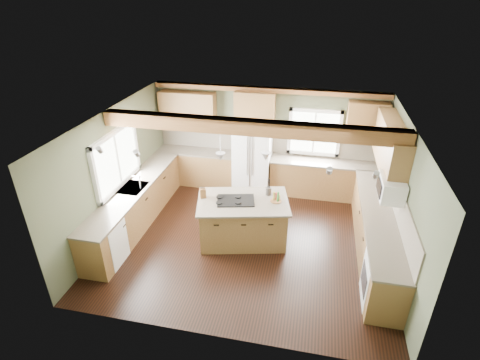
# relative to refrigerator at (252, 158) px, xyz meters

# --- Properties ---
(floor) EXTENTS (5.60, 5.60, 0.00)m
(floor) POSITION_rel_refrigerator_xyz_m (0.30, -2.12, -0.90)
(floor) COLOR black
(floor) RESTS_ON ground
(ceiling) EXTENTS (5.60, 5.60, 0.00)m
(ceiling) POSITION_rel_refrigerator_xyz_m (0.30, -2.12, 1.70)
(ceiling) COLOR silver
(ceiling) RESTS_ON wall_back
(wall_back) EXTENTS (5.60, 0.00, 5.60)m
(wall_back) POSITION_rel_refrigerator_xyz_m (0.30, 0.38, 0.40)
(wall_back) COLOR #4B553C
(wall_back) RESTS_ON ground
(wall_left) EXTENTS (0.00, 5.00, 5.00)m
(wall_left) POSITION_rel_refrigerator_xyz_m (-2.50, -2.12, 0.40)
(wall_left) COLOR #4B553C
(wall_left) RESTS_ON ground
(wall_right) EXTENTS (0.00, 5.00, 5.00)m
(wall_right) POSITION_rel_refrigerator_xyz_m (3.10, -2.12, 0.40)
(wall_right) COLOR #4B553C
(wall_right) RESTS_ON ground
(ceiling_beam) EXTENTS (5.55, 0.26, 0.26)m
(ceiling_beam) POSITION_rel_refrigerator_xyz_m (0.30, -2.12, 1.57)
(ceiling_beam) COLOR brown
(ceiling_beam) RESTS_ON ceiling
(soffit_trim) EXTENTS (5.55, 0.20, 0.10)m
(soffit_trim) POSITION_rel_refrigerator_xyz_m (0.30, 0.28, 1.64)
(soffit_trim) COLOR brown
(soffit_trim) RESTS_ON ceiling
(backsplash_back) EXTENTS (5.58, 0.03, 0.58)m
(backsplash_back) POSITION_rel_refrigerator_xyz_m (0.30, 0.36, 0.31)
(backsplash_back) COLOR brown
(backsplash_back) RESTS_ON wall_back
(backsplash_right) EXTENTS (0.03, 3.70, 0.58)m
(backsplash_right) POSITION_rel_refrigerator_xyz_m (3.08, -2.07, 0.31)
(backsplash_right) COLOR brown
(backsplash_right) RESTS_ON wall_right
(base_cab_back_left) EXTENTS (2.02, 0.60, 0.88)m
(base_cab_back_left) POSITION_rel_refrigerator_xyz_m (-1.49, 0.08, -0.46)
(base_cab_back_left) COLOR brown
(base_cab_back_left) RESTS_ON floor
(counter_back_left) EXTENTS (2.06, 0.64, 0.04)m
(counter_back_left) POSITION_rel_refrigerator_xyz_m (-1.49, 0.08, 0.00)
(counter_back_left) COLOR #463D33
(counter_back_left) RESTS_ON base_cab_back_left
(base_cab_back_right) EXTENTS (2.62, 0.60, 0.88)m
(base_cab_back_right) POSITION_rel_refrigerator_xyz_m (1.79, 0.08, -0.46)
(base_cab_back_right) COLOR brown
(base_cab_back_right) RESTS_ON floor
(counter_back_right) EXTENTS (2.66, 0.64, 0.04)m
(counter_back_right) POSITION_rel_refrigerator_xyz_m (1.79, 0.08, 0.00)
(counter_back_right) COLOR #463D33
(counter_back_right) RESTS_ON base_cab_back_right
(base_cab_left) EXTENTS (0.60, 3.70, 0.88)m
(base_cab_left) POSITION_rel_refrigerator_xyz_m (-2.20, -2.07, -0.46)
(base_cab_left) COLOR brown
(base_cab_left) RESTS_ON floor
(counter_left) EXTENTS (0.64, 3.74, 0.04)m
(counter_left) POSITION_rel_refrigerator_xyz_m (-2.20, -2.07, 0.00)
(counter_left) COLOR #463D33
(counter_left) RESTS_ON base_cab_left
(base_cab_right) EXTENTS (0.60, 3.70, 0.88)m
(base_cab_right) POSITION_rel_refrigerator_xyz_m (2.80, -2.07, -0.46)
(base_cab_right) COLOR brown
(base_cab_right) RESTS_ON floor
(counter_right) EXTENTS (0.64, 3.74, 0.04)m
(counter_right) POSITION_rel_refrigerator_xyz_m (2.80, -2.07, 0.00)
(counter_right) COLOR #463D33
(counter_right) RESTS_ON base_cab_right
(upper_cab_back_left) EXTENTS (1.40, 0.35, 0.90)m
(upper_cab_back_left) POSITION_rel_refrigerator_xyz_m (-1.69, 0.21, 1.05)
(upper_cab_back_left) COLOR brown
(upper_cab_back_left) RESTS_ON wall_back
(upper_cab_over_fridge) EXTENTS (0.96, 0.35, 0.70)m
(upper_cab_over_fridge) POSITION_rel_refrigerator_xyz_m (-0.00, 0.21, 1.25)
(upper_cab_over_fridge) COLOR brown
(upper_cab_over_fridge) RESTS_ON wall_back
(upper_cab_right) EXTENTS (0.35, 2.20, 0.90)m
(upper_cab_right) POSITION_rel_refrigerator_xyz_m (2.92, -1.22, 1.05)
(upper_cab_right) COLOR brown
(upper_cab_right) RESTS_ON wall_right
(upper_cab_back_corner) EXTENTS (0.90, 0.35, 0.90)m
(upper_cab_back_corner) POSITION_rel_refrigerator_xyz_m (2.60, 0.21, 1.05)
(upper_cab_back_corner) COLOR brown
(upper_cab_back_corner) RESTS_ON wall_back
(window_left) EXTENTS (0.04, 1.60, 1.05)m
(window_left) POSITION_rel_refrigerator_xyz_m (-2.48, -2.07, 0.65)
(window_left) COLOR white
(window_left) RESTS_ON wall_left
(window_back) EXTENTS (1.10, 0.04, 1.00)m
(window_back) POSITION_rel_refrigerator_xyz_m (1.45, 0.36, 0.65)
(window_back) COLOR white
(window_back) RESTS_ON wall_back
(sink) EXTENTS (0.50, 0.65, 0.03)m
(sink) POSITION_rel_refrigerator_xyz_m (-2.20, -2.07, 0.01)
(sink) COLOR #262628
(sink) RESTS_ON counter_left
(faucet) EXTENTS (0.02, 0.02, 0.28)m
(faucet) POSITION_rel_refrigerator_xyz_m (-2.02, -2.07, 0.15)
(faucet) COLOR #B2B2B7
(faucet) RESTS_ON sink
(dishwasher) EXTENTS (0.60, 0.60, 0.84)m
(dishwasher) POSITION_rel_refrigerator_xyz_m (-2.19, -3.37, -0.47)
(dishwasher) COLOR white
(dishwasher) RESTS_ON floor
(oven) EXTENTS (0.60, 0.72, 0.84)m
(oven) POSITION_rel_refrigerator_xyz_m (2.79, -3.37, -0.47)
(oven) COLOR white
(oven) RESTS_ON floor
(microwave) EXTENTS (0.40, 0.70, 0.38)m
(microwave) POSITION_rel_refrigerator_xyz_m (2.88, -2.17, 0.65)
(microwave) COLOR white
(microwave) RESTS_ON wall_right
(pendant_left) EXTENTS (0.18, 0.18, 0.16)m
(pendant_left) POSITION_rel_refrigerator_xyz_m (-0.22, -2.22, 0.98)
(pendant_left) COLOR #B2B2B7
(pendant_left) RESTS_ON ceiling
(pendant_right) EXTENTS (0.18, 0.18, 0.16)m
(pendant_right) POSITION_rel_refrigerator_xyz_m (0.60, -2.03, 0.98)
(pendant_right) COLOR #B2B2B7
(pendant_right) RESTS_ON ceiling
(refrigerator) EXTENTS (0.90, 0.74, 1.80)m
(refrigerator) POSITION_rel_refrigerator_xyz_m (0.00, 0.00, 0.00)
(refrigerator) COLOR white
(refrigerator) RESTS_ON floor
(island) EXTENTS (1.88, 1.39, 0.88)m
(island) POSITION_rel_refrigerator_xyz_m (0.19, -2.12, -0.46)
(island) COLOR brown
(island) RESTS_ON floor
(island_top) EXTENTS (2.01, 1.52, 0.04)m
(island_top) POSITION_rel_refrigerator_xyz_m (0.19, -2.12, 0.00)
(island_top) COLOR #463D33
(island_top) RESTS_ON island
(cooktop) EXTENTS (0.82, 0.64, 0.02)m
(cooktop) POSITION_rel_refrigerator_xyz_m (0.06, -2.16, 0.03)
(cooktop) COLOR black
(cooktop) RESTS_ON island_top
(knife_block) EXTENTS (0.15, 0.13, 0.20)m
(knife_block) POSITION_rel_refrigerator_xyz_m (-0.62, -2.16, 0.12)
(knife_block) COLOR brown
(knife_block) RESTS_ON island_top
(utensil_crock) EXTENTS (0.16, 0.16, 0.16)m
(utensil_crock) POSITION_rel_refrigerator_xyz_m (0.65, -1.78, 0.10)
(utensil_crock) COLOR #433D36
(utensil_crock) RESTS_ON island_top
(bottle_tray) EXTENTS (0.23, 0.23, 0.21)m
(bottle_tray) POSITION_rel_refrigerator_xyz_m (0.84, -2.01, 0.13)
(bottle_tray) COLOR brown
(bottle_tray) RESTS_ON island_top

